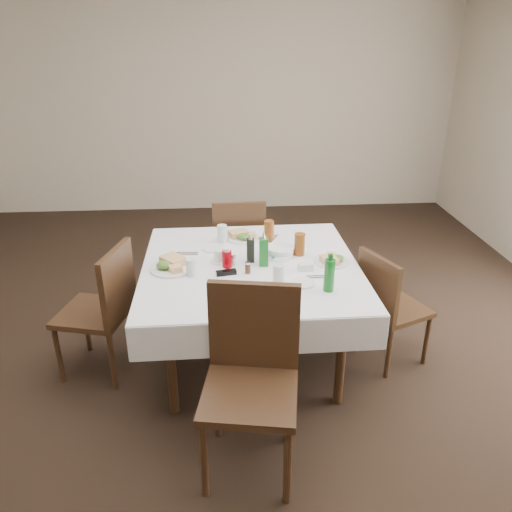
% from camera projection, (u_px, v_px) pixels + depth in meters
% --- Properties ---
extents(ground_plane, '(7.00, 7.00, 0.00)m').
position_uv_depth(ground_plane, '(225.00, 364.00, 3.61)').
color(ground_plane, black).
extents(room_shell, '(6.04, 7.04, 2.80)m').
position_uv_depth(room_shell, '(217.00, 123.00, 2.90)').
color(room_shell, beige).
rests_on(room_shell, ground).
extents(dining_table, '(1.47, 1.47, 0.76)m').
position_uv_depth(dining_table, '(251.00, 274.00, 3.40)').
color(dining_table, black).
rests_on(dining_table, ground).
extents(chair_north, '(0.45, 0.45, 0.93)m').
position_uv_depth(chair_north, '(239.00, 243.00, 4.30)').
color(chair_north, black).
rests_on(chair_north, ground).
extents(chair_south, '(0.56, 0.56, 1.03)m').
position_uv_depth(chair_south, '(252.00, 368.00, 2.62)').
color(chair_south, black).
rests_on(chair_south, ground).
extents(chair_east, '(0.53, 0.53, 0.85)m').
position_uv_depth(chair_east, '(386.00, 302.00, 3.45)').
color(chair_east, black).
rests_on(chair_east, ground).
extents(chair_west, '(0.54, 0.54, 0.94)m').
position_uv_depth(chair_west, '(105.00, 304.00, 3.34)').
color(chair_west, black).
rests_on(chair_west, ground).
extents(meal_north, '(0.26, 0.26, 0.06)m').
position_uv_depth(meal_north, '(243.00, 236.00, 3.77)').
color(meal_north, white).
rests_on(meal_north, dining_table).
extents(meal_south, '(0.27, 0.27, 0.06)m').
position_uv_depth(meal_south, '(257.00, 295.00, 2.93)').
color(meal_south, white).
rests_on(meal_south, dining_table).
extents(meal_east, '(0.24, 0.24, 0.05)m').
position_uv_depth(meal_east, '(332.00, 260.00, 3.39)').
color(meal_east, white).
rests_on(meal_east, dining_table).
extents(meal_west, '(0.30, 0.30, 0.07)m').
position_uv_depth(meal_west, '(172.00, 265.00, 3.30)').
color(meal_west, white).
rests_on(meal_west, dining_table).
extents(side_plate_a, '(0.17, 0.17, 0.01)m').
position_uv_depth(side_plate_a, '(214.00, 248.00, 3.60)').
color(side_plate_a, white).
rests_on(side_plate_a, dining_table).
extents(side_plate_b, '(0.16, 0.16, 0.01)m').
position_uv_depth(side_plate_b, '(302.00, 283.00, 3.11)').
color(side_plate_b, white).
rests_on(side_plate_b, dining_table).
extents(water_n, '(0.07, 0.07, 0.13)m').
position_uv_depth(water_n, '(222.00, 234.00, 3.70)').
color(water_n, silver).
rests_on(water_n, dining_table).
extents(water_s, '(0.07, 0.07, 0.13)m').
position_uv_depth(water_s, '(279.00, 275.00, 3.08)').
color(water_s, silver).
rests_on(water_s, dining_table).
extents(water_e, '(0.07, 0.07, 0.13)m').
position_uv_depth(water_e, '(301.00, 243.00, 3.54)').
color(water_e, silver).
rests_on(water_e, dining_table).
extents(water_w, '(0.06, 0.06, 0.12)m').
position_uv_depth(water_w, '(191.00, 267.00, 3.19)').
color(water_w, silver).
rests_on(water_w, dining_table).
extents(iced_tea_a, '(0.07, 0.07, 0.15)m').
position_uv_depth(iced_tea_a, '(269.00, 231.00, 3.73)').
color(iced_tea_a, brown).
rests_on(iced_tea_a, dining_table).
extents(iced_tea_b, '(0.08, 0.08, 0.16)m').
position_uv_depth(iced_tea_b, '(300.00, 244.00, 3.48)').
color(iced_tea_b, brown).
rests_on(iced_tea_b, dining_table).
extents(bread_basket, '(0.21, 0.21, 0.07)m').
position_uv_depth(bread_basket, '(279.00, 252.00, 3.48)').
color(bread_basket, silver).
rests_on(bread_basket, dining_table).
extents(oil_cruet_dark, '(0.05, 0.05, 0.21)m').
position_uv_depth(oil_cruet_dark, '(250.00, 249.00, 3.37)').
color(oil_cruet_dark, black).
rests_on(oil_cruet_dark, dining_table).
extents(oil_cruet_green, '(0.06, 0.06, 0.25)m').
position_uv_depth(oil_cruet_green, '(263.00, 251.00, 3.32)').
color(oil_cruet_green, '#166C22').
rests_on(oil_cruet_green, dining_table).
extents(ketchup_bottle, '(0.06, 0.06, 0.14)m').
position_uv_depth(ketchup_bottle, '(227.00, 258.00, 3.31)').
color(ketchup_bottle, '#A5000B').
rests_on(ketchup_bottle, dining_table).
extents(salt_shaker, '(0.03, 0.03, 0.07)m').
position_uv_depth(salt_shaker, '(234.00, 260.00, 3.35)').
color(salt_shaker, white).
rests_on(salt_shaker, dining_table).
extents(pepper_shaker, '(0.04, 0.04, 0.08)m').
position_uv_depth(pepper_shaker, '(248.00, 268.00, 3.23)').
color(pepper_shaker, '#442B1A').
rests_on(pepper_shaker, dining_table).
extents(coffee_mug, '(0.13, 0.12, 0.09)m').
position_uv_depth(coffee_mug, '(220.00, 256.00, 3.39)').
color(coffee_mug, white).
rests_on(coffee_mug, dining_table).
extents(sunglasses, '(0.14, 0.07, 0.03)m').
position_uv_depth(sunglasses, '(226.00, 273.00, 3.22)').
color(sunglasses, black).
rests_on(sunglasses, dining_table).
extents(green_bottle, '(0.06, 0.06, 0.24)m').
position_uv_depth(green_bottle, '(329.00, 275.00, 2.99)').
color(green_bottle, '#166C22').
rests_on(green_bottle, dining_table).
extents(sugar_caddy, '(0.10, 0.06, 0.05)m').
position_uv_depth(sugar_caddy, '(306.00, 266.00, 3.28)').
color(sugar_caddy, white).
rests_on(sugar_caddy, dining_table).
extents(cutlery_n, '(0.11, 0.18, 0.01)m').
position_uv_depth(cutlery_n, '(272.00, 239.00, 3.77)').
color(cutlery_n, silver).
rests_on(cutlery_n, dining_table).
extents(cutlery_s, '(0.10, 0.18, 0.01)m').
position_uv_depth(cutlery_s, '(219.00, 303.00, 2.89)').
color(cutlery_s, silver).
rests_on(cutlery_s, dining_table).
extents(cutlery_e, '(0.18, 0.05, 0.01)m').
position_uv_depth(cutlery_e, '(320.00, 277.00, 3.19)').
color(cutlery_e, silver).
rests_on(cutlery_e, dining_table).
extents(cutlery_w, '(0.19, 0.06, 0.01)m').
position_uv_depth(cutlery_w, '(185.00, 254.00, 3.51)').
color(cutlery_w, silver).
rests_on(cutlery_w, dining_table).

